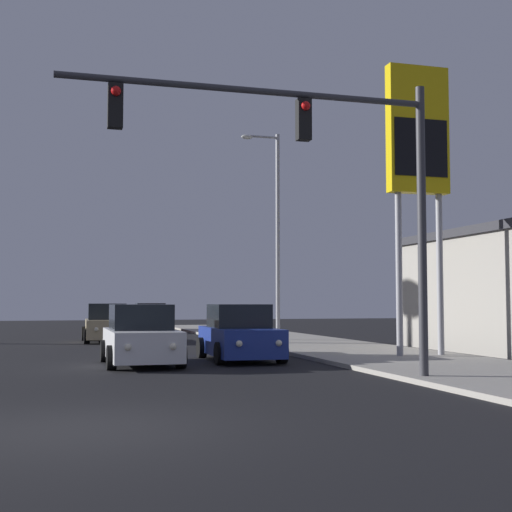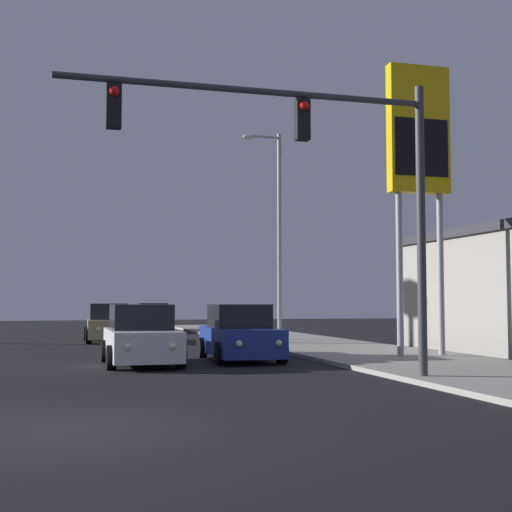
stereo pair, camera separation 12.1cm
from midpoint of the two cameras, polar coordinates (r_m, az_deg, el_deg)
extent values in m
plane|color=black|center=(10.40, -13.75, -13.28)|extent=(120.00, 120.00, 0.00)
cube|color=#9E998E|center=(22.56, 10.62, -7.93)|extent=(5.00, 60.00, 0.12)
cube|color=silver|center=(20.20, -9.00, -6.97)|extent=(1.82, 4.21, 0.80)
cube|color=black|center=(20.32, -9.02, -4.83)|extent=(1.61, 2.01, 0.70)
cylinder|color=black|center=(18.84, -11.31, -7.98)|extent=(0.24, 0.64, 0.64)
cylinder|color=black|center=(19.06, -5.85, -7.98)|extent=(0.24, 0.64, 0.64)
cylinder|color=black|center=(21.44, -11.81, -7.44)|extent=(0.24, 0.64, 0.64)
cylinder|color=black|center=(21.62, -7.00, -7.46)|extent=(0.24, 0.64, 0.64)
sphere|color=#F2EACC|center=(18.04, -10.03, -7.20)|extent=(0.18, 0.18, 0.18)
sphere|color=#F2EACC|center=(18.18, -6.49, -7.20)|extent=(0.18, 0.18, 0.18)
cube|color=navy|center=(21.46, -1.11, -6.82)|extent=(1.91, 4.25, 0.80)
cube|color=black|center=(21.58, -1.21, -4.81)|extent=(1.65, 2.04, 0.70)
cylinder|color=black|center=(20.00, -2.71, -7.79)|extent=(0.24, 0.64, 0.64)
cylinder|color=black|center=(20.47, 2.25, -7.70)|extent=(0.24, 0.64, 0.64)
cylinder|color=black|center=(22.55, -4.17, -7.32)|extent=(0.24, 0.64, 0.64)
cylinder|color=black|center=(22.96, 0.28, -7.27)|extent=(0.24, 0.64, 0.64)
sphere|color=#F2EACC|center=(19.27, -1.18, -7.03)|extent=(0.18, 0.18, 0.18)
sphere|color=#F2EACC|center=(19.57, 2.02, -6.97)|extent=(0.18, 0.18, 0.18)
cube|color=tan|center=(32.19, -11.61, -5.70)|extent=(1.91, 4.25, 0.80)
cube|color=black|center=(32.32, -11.61, -4.37)|extent=(1.65, 2.04, 0.70)
cylinder|color=black|center=(30.86, -13.13, -6.26)|extent=(0.24, 0.64, 0.64)
cylinder|color=black|center=(30.98, -9.78, -6.29)|extent=(0.24, 0.64, 0.64)
cylinder|color=black|center=(33.46, -13.30, -6.05)|extent=(0.24, 0.64, 0.64)
cylinder|color=black|center=(33.57, -10.21, -6.08)|extent=(0.24, 0.64, 0.64)
sphere|color=#F2EACC|center=(30.04, -12.41, -5.75)|extent=(0.18, 0.18, 0.18)
sphere|color=#F2EACC|center=(30.12, -10.28, -5.77)|extent=(0.18, 0.18, 0.18)
cube|color=maroon|center=(42.02, -8.20, -5.25)|extent=(1.91, 4.25, 0.80)
cube|color=black|center=(42.16, -8.22, -4.23)|extent=(1.65, 2.04, 0.70)
cylinder|color=black|center=(40.63, -9.24, -5.67)|extent=(0.24, 0.64, 0.64)
cylinder|color=black|center=(40.86, -6.72, -5.68)|extent=(0.24, 0.64, 0.64)
cylinder|color=black|center=(43.22, -9.61, -5.54)|extent=(0.24, 0.64, 0.64)
cylinder|color=black|center=(43.44, -7.24, -5.55)|extent=(0.24, 0.64, 0.64)
sphere|color=#F2EACC|center=(39.85, -8.62, -5.27)|extent=(0.18, 0.18, 0.18)
sphere|color=#F2EACC|center=(40.00, -7.03, -5.27)|extent=(0.18, 0.18, 0.18)
cylinder|color=#38383D|center=(16.38, 13.28, 2.08)|extent=(0.20, 0.20, 6.50)
cylinder|color=#38383D|center=(15.46, -0.37, 13.11)|extent=(8.00, 0.14, 0.14)
cube|color=black|center=(15.65, 3.95, 10.82)|extent=(0.30, 0.24, 0.90)
sphere|color=red|center=(15.60, 4.12, 11.90)|extent=(0.20, 0.20, 0.20)
cube|color=black|center=(14.86, -11.08, 11.67)|extent=(0.30, 0.24, 0.90)
sphere|color=red|center=(14.80, -11.03, 12.82)|extent=(0.20, 0.20, 0.20)
cylinder|color=#99999E|center=(31.09, 2.00, 1.60)|extent=(0.18, 0.18, 9.00)
cylinder|color=#99999E|center=(31.60, 0.75, 9.51)|extent=(1.40, 0.10, 0.10)
ellipsoid|color=silver|center=(31.40, -0.50, 9.50)|extent=(0.50, 0.24, 0.20)
cylinder|color=#99999E|center=(22.18, 11.58, -1.37)|extent=(0.20, 0.20, 5.00)
cylinder|color=#99999E|center=(22.85, 14.71, -1.39)|extent=(0.20, 0.20, 5.00)
cube|color=yellow|center=(23.12, 13.00, 9.83)|extent=(2.00, 0.40, 4.00)
cube|color=black|center=(22.81, 13.27, 8.47)|extent=(1.80, 0.03, 1.80)
camera|label=1|loc=(0.06, -89.82, -0.01)|focal=50.00mm
camera|label=2|loc=(0.06, 90.18, 0.01)|focal=50.00mm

